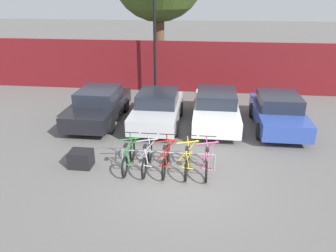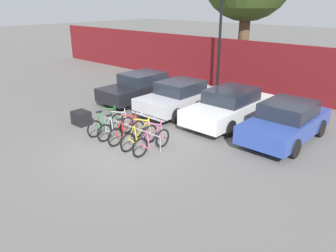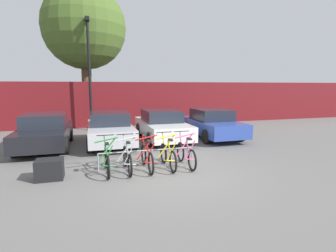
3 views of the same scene
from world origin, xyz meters
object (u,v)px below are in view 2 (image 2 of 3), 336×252
lamp_post (220,27)px  bicycle_red (127,132)px  bike_rack (130,128)px  car_white (230,106)px  bicycle_green (106,124)px  car_silver (179,97)px  car_black (142,87)px  bicycle_yellow (139,137)px  bicycle_silver (116,128)px  bicycle_pink (152,141)px  car_blue (286,122)px  cargo_crate (81,118)px

lamp_post → bicycle_red: bearing=-78.9°
bike_rack → car_white: (1.55, 4.05, 0.22)m
bicycle_green → car_silver: 3.86m
car_black → bicycle_yellow: bearing=-44.3°
bicycle_green → lamp_post: size_ratio=0.28×
bicycle_silver → car_silver: size_ratio=0.42×
bicycle_red → bicycle_pink: same height
bicycle_green → lamp_post: (-0.38, 7.97, 3.08)m
bicycle_pink → car_black: 6.11m
car_white → bike_rack: bearing=-111.0°
bicycle_red → car_white: size_ratio=0.38×
car_silver → car_white: size_ratio=0.91×
car_blue → car_silver: bearing=-178.2°
bike_rack → car_silver: (-0.86, 3.68, 0.22)m
bicycle_yellow → bicycle_pink: (0.59, 0.00, 0.00)m
bicycle_green → car_blue: car_blue is taller
bicycle_pink → car_silver: size_ratio=0.42×
car_black → car_white: same height
bicycle_silver → bicycle_pink: (1.85, 0.00, 0.00)m
car_black → lamp_post: size_ratio=0.70×
car_white → lamp_post: lamp_post is taller
bicycle_yellow → lamp_post: lamp_post is taller
bike_rack → cargo_crate: bearing=-175.2°
cargo_crate → bicycle_silver: bearing=2.2°
lamp_post → bike_rack: bearing=-78.4°
car_black → bicycle_red: bearing=-49.4°
bicycle_yellow → bicycle_pink: bearing=0.1°
cargo_crate → bicycle_red: bearing=1.7°
bike_rack → bicycle_silver: 0.66m
bicycle_pink → car_white: car_white is taller
bicycle_yellow → car_black: size_ratio=0.39×
car_black → bicycle_silver: bearing=-54.7°
car_black → car_silver: bearing=-2.7°
car_black → cargo_crate: bearing=-80.4°
bicycle_green → car_black: car_black is taller
bicycle_green → bicycle_silver: bearing=0.9°
bicycle_silver → car_black: size_ratio=0.39×
lamp_post → cargo_crate: bearing=-98.1°
bicycle_silver → car_black: car_black is taller
car_blue → cargo_crate: 7.93m
bicycle_red → car_blue: bearing=41.0°
bicycle_red → car_silver: car_silver is taller
bicycle_pink → lamp_post: size_ratio=0.28×
car_white → cargo_crate: (-4.30, -4.28, -0.42)m
bicycle_red → car_black: (-3.39, 3.95, 0.31)m
bicycle_pink → car_blue: size_ratio=0.42×
bicycle_red → lamp_post: (-1.57, 7.97, 3.08)m
car_black → car_white: bearing=2.9°
car_blue → bicycle_red: bearing=-135.7°
bike_rack → bicycle_silver: size_ratio=1.74×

